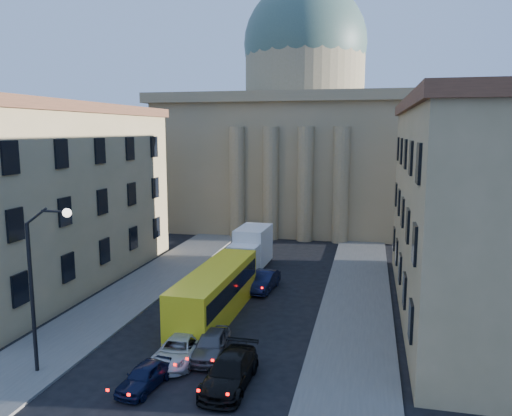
{
  "coord_description": "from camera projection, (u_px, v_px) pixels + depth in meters",
  "views": [
    {
      "loc": [
        9.16,
        -13.29,
        12.57
      ],
      "look_at": [
        1.47,
        20.17,
        7.22
      ],
      "focal_mm": 35.0,
      "sensor_mm": 36.0,
      "label": 1
    }
  ],
  "objects": [
    {
      "name": "city_bus",
      "position": [
        216.0,
        291.0,
        33.8
      ],
      "size": [
        2.96,
        11.83,
        3.32
      ],
      "rotation": [
        0.0,
        0.0,
        -0.02
      ],
      "color": "yellow",
      "rests_on": "ground"
    },
    {
      "name": "church",
      "position": [
        303.0,
        136.0,
        68.35
      ],
      "size": [
        68.02,
        28.76,
        36.6
      ],
      "color": "olive",
      "rests_on": "ground"
    },
    {
      "name": "car_left_near",
      "position": [
        145.0,
        376.0,
        24.53
      ],
      "size": [
        1.93,
        3.79,
        1.24
      ],
      "primitive_type": "imported",
      "rotation": [
        0.0,
        0.0,
        -0.13
      ],
      "color": "black",
      "rests_on": "ground"
    },
    {
      "name": "sidewalk_right",
      "position": [
        354.0,
        326.0,
        32.2
      ],
      "size": [
        5.0,
        60.0,
        0.15
      ],
      "primitive_type": "cube",
      "color": "#5A5852",
      "rests_on": "ground"
    },
    {
      "name": "car_right_distant",
      "position": [
        264.0,
        281.0,
        39.56
      ],
      "size": [
        1.99,
        4.68,
        1.5
      ],
      "primitive_type": "imported",
      "rotation": [
        0.0,
        0.0,
        -0.09
      ],
      "color": "black",
      "rests_on": "ground"
    },
    {
      "name": "sidewalk_left",
      "position": [
        115.0,
        305.0,
        35.97
      ],
      "size": [
        5.0,
        60.0,
        0.15
      ],
      "primitive_type": "cube",
      "color": "#5A5852",
      "rests_on": "ground"
    },
    {
      "name": "street_lamp",
      "position": [
        40.0,
        276.0,
        25.2
      ],
      "size": [
        2.62,
        0.44,
        8.83
      ],
      "color": "black",
      "rests_on": "ground"
    },
    {
      "name": "car_right_mid",
      "position": [
        230.0,
        372.0,
        24.7
      ],
      "size": [
        2.16,
        5.15,
        1.49
      ],
      "primitive_type": "imported",
      "rotation": [
        0.0,
        0.0,
        -0.01
      ],
      "color": "black",
      "rests_on": "ground"
    },
    {
      "name": "car_left_mid",
      "position": [
        178.0,
        350.0,
        27.41
      ],
      "size": [
        2.34,
        4.69,
        1.28
      ],
      "primitive_type": "imported",
      "rotation": [
        0.0,
        0.0,
        0.05
      ],
      "color": "silver",
      "rests_on": "ground"
    },
    {
      "name": "box_truck",
      "position": [
        251.0,
        250.0,
        45.79
      ],
      "size": [
        2.82,
        6.75,
        3.66
      ],
      "rotation": [
        0.0,
        0.0,
        -0.03
      ],
      "color": "white",
      "rests_on": "ground"
    },
    {
      "name": "building_right",
      "position": [
        490.0,
        209.0,
        33.04
      ],
      "size": [
        11.6,
        26.6,
        14.7
      ],
      "color": "tan",
      "rests_on": "ground"
    },
    {
      "name": "building_left",
      "position": [
        40.0,
        194.0,
        40.57
      ],
      "size": [
        11.6,
        26.6,
        14.7
      ],
      "color": "tan",
      "rests_on": "ground"
    },
    {
      "name": "car_right_far",
      "position": [
        211.0,
        344.0,
        27.91
      ],
      "size": [
        2.07,
        4.39,
        1.45
      ],
      "primitive_type": "imported",
      "rotation": [
        0.0,
        0.0,
        0.08
      ],
      "color": "#4C4B50",
      "rests_on": "ground"
    }
  ]
}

